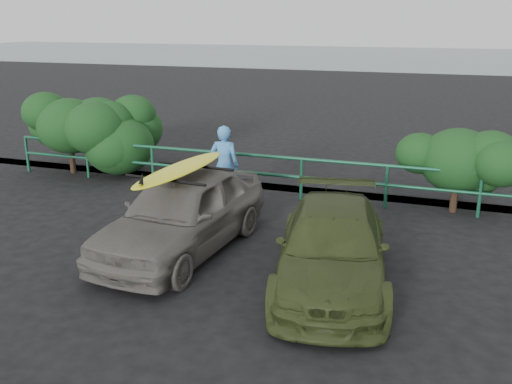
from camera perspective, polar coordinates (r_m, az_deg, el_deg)
ground at (r=9.77m, az=-8.92°, el=-8.60°), size 80.00×80.00×0.00m
ocean at (r=68.00m, az=15.85°, el=12.83°), size 200.00×200.00×0.00m
guardrail at (r=13.92m, az=0.56°, el=1.71°), size 14.00×0.08×1.04m
shrub_left at (r=16.26m, az=-15.29°, el=5.26°), size 3.20×2.40×2.10m
shrub_right at (r=13.63m, az=21.65°, el=2.29°), size 3.20×2.40×2.02m
sedan at (r=10.60m, az=-7.39°, el=-2.10°), size 2.10×4.50×1.49m
olive_vehicle at (r=9.38m, az=7.65°, el=-5.49°), size 2.47×4.55×1.25m
man at (r=13.21m, az=-3.19°, el=2.70°), size 0.72×0.52×1.86m
roof_rack at (r=10.38m, az=-7.55°, el=1.93°), size 1.69×1.25×0.05m
surfboard at (r=10.36m, az=-7.57°, el=2.30°), size 0.83×2.96×0.09m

